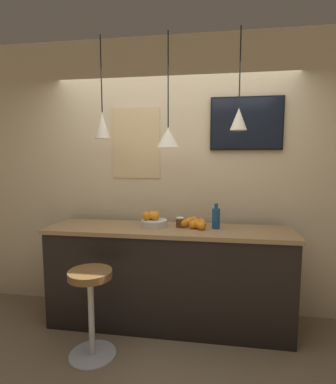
{
  "coord_description": "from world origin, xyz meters",
  "views": [
    {
      "loc": [
        0.43,
        -2.2,
        1.67
      ],
      "look_at": [
        0.0,
        0.59,
        1.34
      ],
      "focal_mm": 28.0,
      "sensor_mm": 36.0,
      "label": 1
    }
  ],
  "objects_px": {
    "bar_stool": "(91,299)",
    "mounted_tv": "(246,124)",
    "fruit_bowl": "(153,220)",
    "juice_bottle": "(216,218)",
    "spread_jar": "(180,222)"
  },
  "relations": [
    {
      "from": "bar_stool",
      "to": "mounted_tv",
      "type": "relative_size",
      "value": 1.05
    },
    {
      "from": "bar_stool",
      "to": "fruit_bowl",
      "type": "height_order",
      "value": "fruit_bowl"
    },
    {
      "from": "fruit_bowl",
      "to": "juice_bottle",
      "type": "relative_size",
      "value": 1.06
    },
    {
      "from": "fruit_bowl",
      "to": "juice_bottle",
      "type": "xyz_separation_m",
      "value": [
        0.61,
        -0.0,
        0.04
      ]
    },
    {
      "from": "juice_bottle",
      "to": "spread_jar",
      "type": "relative_size",
      "value": 2.48
    },
    {
      "from": "spread_jar",
      "to": "mounted_tv",
      "type": "distance_m",
      "value": 1.19
    },
    {
      "from": "bar_stool",
      "to": "fruit_bowl",
      "type": "bearing_deg",
      "value": 56.77
    },
    {
      "from": "spread_jar",
      "to": "bar_stool",
      "type": "bearing_deg",
      "value": -137.4
    },
    {
      "from": "juice_bottle",
      "to": "bar_stool",
      "type": "bearing_deg",
      "value": -148.7
    },
    {
      "from": "fruit_bowl",
      "to": "mounted_tv",
      "type": "bearing_deg",
      "value": 17.69
    },
    {
      "from": "juice_bottle",
      "to": "spread_jar",
      "type": "xyz_separation_m",
      "value": [
        -0.34,
        0.0,
        -0.05
      ]
    },
    {
      "from": "bar_stool",
      "to": "spread_jar",
      "type": "bearing_deg",
      "value": 42.6
    },
    {
      "from": "spread_jar",
      "to": "mounted_tv",
      "type": "height_order",
      "value": "mounted_tv"
    },
    {
      "from": "fruit_bowl",
      "to": "spread_jar",
      "type": "relative_size",
      "value": 2.62
    },
    {
      "from": "spread_jar",
      "to": "mounted_tv",
      "type": "xyz_separation_m",
      "value": [
        0.63,
        0.29,
        0.96
      ]
    }
  ]
}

